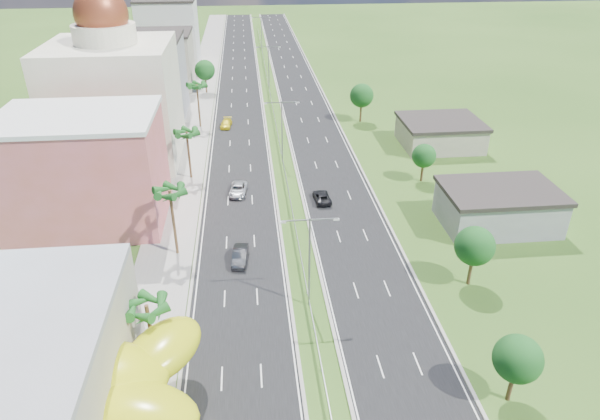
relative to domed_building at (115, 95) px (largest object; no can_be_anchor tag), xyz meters
name	(u,v)px	position (x,y,z in m)	size (l,w,h in m)	color
ground	(321,371)	(28.00, -55.00, -11.35)	(500.00, 500.00, 0.00)	#2D5119
road_left	(239,98)	(20.50, 35.00, -11.33)	(11.00, 260.00, 0.04)	black
road_right	(301,96)	(35.50, 35.00, -11.33)	(11.00, 260.00, 0.04)	black
sidewalk_left	(199,99)	(11.00, 35.00, -11.29)	(7.00, 260.00, 0.12)	gray
median_guardrail	(275,118)	(28.00, 16.99, -10.74)	(0.10, 216.06, 0.76)	gray
streetlight_median_b	(309,253)	(28.00, -45.00, -4.61)	(6.04, 0.25, 11.00)	gray
streetlight_median_c	(282,126)	(28.00, -5.00, -4.61)	(6.04, 0.25, 11.00)	gray
streetlight_median_d	(269,64)	(28.00, 40.00, -4.61)	(6.04, 0.25, 11.00)	gray
streetlight_median_e	(261,31)	(28.00, 85.00, -4.61)	(6.04, 0.25, 11.00)	gray
lime_canopy	(82,381)	(8.00, -59.00, -6.36)	(18.00, 15.00, 7.40)	#B5B912
pink_shophouse	(85,172)	(0.00, -23.00, -3.85)	(20.00, 15.00, 15.00)	#C75E51
domed_building	(115,95)	(0.00, 0.00, 0.00)	(20.00, 20.00, 28.70)	beige
midrise_grey	(146,77)	(1.00, 25.00, -3.35)	(16.00, 15.00, 16.00)	gray
midrise_beige	(160,61)	(1.00, 47.00, -4.85)	(16.00, 15.00, 13.00)	#A09583
midrise_white	(169,34)	(1.00, 70.00, -2.35)	(16.00, 15.00, 18.00)	silver
shed_near	(498,209)	(56.00, -30.00, -8.85)	(15.00, 10.00, 5.00)	gray
shed_far	(440,134)	(58.00, 0.00, -9.15)	(14.00, 12.00, 4.40)	#A09583
palm_tree_b	(147,309)	(12.50, -53.00, -4.29)	(3.60, 3.60, 8.10)	#47301C
palm_tree_c	(170,194)	(12.50, -33.00, -2.85)	(3.60, 3.60, 9.60)	#47301C
palm_tree_d	(187,135)	(12.50, -10.00, -3.81)	(3.60, 3.60, 8.60)	#47301C
palm_tree_e	(197,87)	(12.50, 15.00, -3.05)	(3.60, 3.60, 9.40)	#47301C
leafy_tree_lfar	(205,70)	(12.50, 40.00, -5.78)	(4.90, 4.90, 8.05)	#47301C
leafy_tree_ra	(518,359)	(44.00, -60.00, -6.58)	(4.20, 4.20, 6.90)	#47301C
leafy_tree_rb	(475,246)	(47.00, -43.00, -6.18)	(4.55, 4.55, 7.47)	#47301C
leafy_tree_rc	(424,156)	(50.00, -15.00, -6.98)	(3.85, 3.85, 6.33)	#47301C
leafy_tree_rd	(362,96)	(46.00, 15.00, -5.78)	(4.90, 4.90, 8.05)	#47301C
car_dark_left	(240,256)	(20.47, -35.63, -10.49)	(1.74, 4.99, 1.64)	black
car_silver_mid_left	(238,189)	(20.26, -16.73, -10.57)	(2.46, 5.33, 1.48)	#A5A7AC
car_yellow_far_left	(226,123)	(17.81, 14.39, -10.60)	(2.00, 4.93, 1.43)	yellow
car_dark_far_right	(322,197)	(32.85, -20.49, -10.62)	(2.30, 5.00, 1.39)	black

